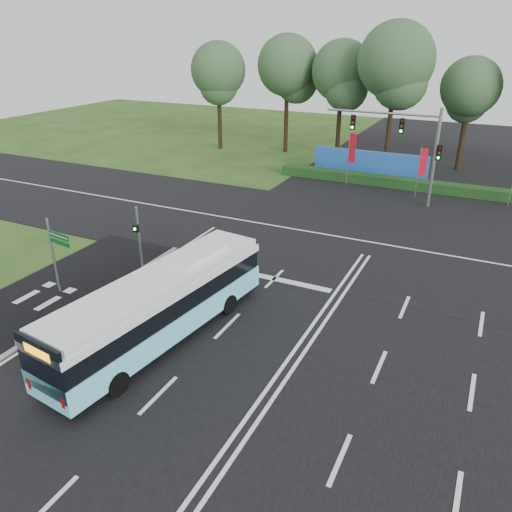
{
  "coord_description": "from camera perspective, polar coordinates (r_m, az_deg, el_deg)",
  "views": [
    {
      "loc": [
        5.87,
        -16.02,
        11.72
      ],
      "look_at": [
        -2.89,
        2.0,
        2.64
      ],
      "focal_mm": 35.0,
      "sensor_mm": 36.0,
      "label": 1
    }
  ],
  "objects": [
    {
      "name": "road_main",
      "position": [
        20.69,
        4.86,
        -10.15
      ],
      "size": [
        20.0,
        120.0,
        0.04
      ],
      "primitive_type": "cube",
      "color": "black",
      "rests_on": "ground"
    },
    {
      "name": "ground",
      "position": [
        20.7,
        4.86,
        -10.2
      ],
      "size": [
        120.0,
        120.0,
        0.0
      ],
      "primitive_type": "plane",
      "color": "#264818",
      "rests_on": "ground"
    },
    {
      "name": "city_bus",
      "position": [
        20.55,
        -10.82,
        -5.63
      ],
      "size": [
        3.65,
        11.19,
        3.15
      ],
      "rotation": [
        0.0,
        0.0,
        -0.13
      ],
      "color": "#6EE2FF",
      "rests_on": "ground"
    },
    {
      "name": "banner_flag_mid",
      "position": [
        39.82,
        18.44,
        9.84
      ],
      "size": [
        0.56,
        0.18,
        3.88
      ],
      "rotation": [
        0.0,
        0.0,
        0.25
      ],
      "color": "gray",
      "rests_on": "ground"
    },
    {
      "name": "hedge",
      "position": [
        42.48,
        17.19,
        7.84
      ],
      "size": [
        22.0,
        1.2,
        0.8
      ],
      "primitive_type": "cube",
      "color": "#133413",
      "rests_on": "ground"
    },
    {
      "name": "eucalyptus_row",
      "position": [
        48.64,
        17.97,
        19.72
      ],
      "size": [
        43.01,
        8.86,
        12.68
      ],
      "color": "black",
      "rests_on": "ground"
    },
    {
      "name": "blue_hoarding",
      "position": [
        45.4,
        12.85,
        10.25
      ],
      "size": [
        10.0,
        0.3,
        2.2
      ],
      "primitive_type": "cube",
      "color": "blue",
      "rests_on": "ground"
    },
    {
      "name": "street_sign",
      "position": [
        25.04,
        -21.88,
        0.79
      ],
      "size": [
        1.49,
        0.33,
        3.86
      ],
      "rotation": [
        0.0,
        0.0,
        -0.16
      ],
      "color": "gray",
      "rests_on": "ground"
    },
    {
      "name": "pedestrian_signal",
      "position": [
        26.75,
        -13.28,
        2.21
      ],
      "size": [
        0.31,
        0.42,
        3.51
      ],
      "rotation": [
        0.0,
        0.0,
        0.16
      ],
      "color": "gray",
      "rests_on": "ground"
    },
    {
      "name": "traffic_light_gantry",
      "position": [
        37.62,
        17.23,
        12.52
      ],
      "size": [
        8.41,
        0.28,
        7.0
      ],
      "color": "gray",
      "rests_on": "ground"
    },
    {
      "name": "road_cross",
      "position": [
        30.92,
        13.04,
        1.5
      ],
      "size": [
        120.0,
        14.0,
        0.05
      ],
      "primitive_type": "cube",
      "color": "black",
      "rests_on": "ground"
    },
    {
      "name": "banner_flag_left",
      "position": [
        41.69,
        10.82,
        11.7
      ],
      "size": [
        0.64,
        0.18,
        4.38
      ],
      "rotation": [
        0.0,
        0.0,
        -0.2
      ],
      "color": "gray",
      "rests_on": "ground"
    },
    {
      "name": "bike_path",
      "position": [
        25.37,
        -25.4,
        -5.64
      ],
      "size": [
        5.0,
        18.0,
        0.06
      ],
      "primitive_type": "cube",
      "color": "black",
      "rests_on": "ground"
    },
    {
      "name": "kerb_strip",
      "position": [
        23.68,
        -21.65,
        -7.04
      ],
      "size": [
        0.25,
        18.0,
        0.12
      ],
      "primitive_type": "cube",
      "color": "gray",
      "rests_on": "ground"
    }
  ]
}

